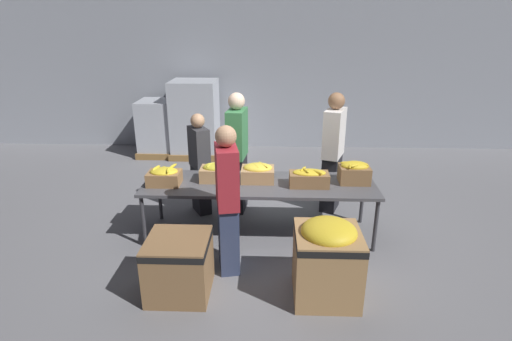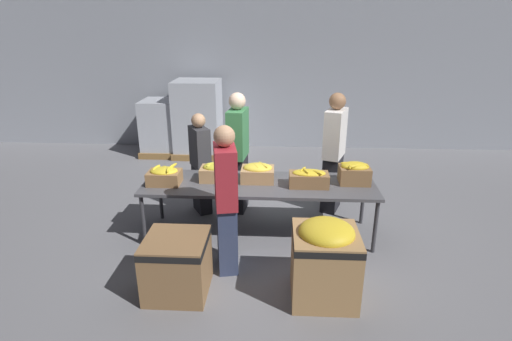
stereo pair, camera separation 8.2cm
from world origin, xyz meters
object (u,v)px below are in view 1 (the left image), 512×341
(sorting_table, at_px, (259,186))
(volunteer_0, at_px, (333,153))
(banana_box_0, at_px, (164,176))
(donation_bin_1, at_px, (327,257))
(banana_box_3, at_px, (309,178))
(volunteer_1, at_px, (237,154))
(banana_box_4, at_px, (354,172))
(donation_bin_0, at_px, (179,264))
(pallet_stack_0, at_px, (195,119))
(banana_box_2, at_px, (258,172))
(volunteer_2, at_px, (200,165))
(volunteer_3, at_px, (228,201))
(banana_box_1, at_px, (216,172))
(pallet_stack_1, at_px, (160,128))

(sorting_table, height_order, volunteer_0, volunteer_0)
(banana_box_0, height_order, donation_bin_1, banana_box_0)
(banana_box_3, xyz_separation_m, volunteer_1, (-0.98, 0.82, 0.04))
(banana_box_4, xyz_separation_m, volunteer_1, (-1.57, 0.68, 0.00))
(donation_bin_0, xyz_separation_m, pallet_stack_0, (-0.67, 4.74, 0.44))
(banana_box_0, xyz_separation_m, banana_box_2, (1.19, 0.17, 0.01))
(banana_box_4, xyz_separation_m, volunteer_2, (-2.12, 0.59, -0.14))
(banana_box_2, relative_size, volunteer_0, 0.24)
(volunteer_3, bearing_deg, donation_bin_0, 124.15)
(sorting_table, xyz_separation_m, banana_box_1, (-0.58, 0.08, 0.16))
(pallet_stack_0, bearing_deg, pallet_stack_1, 179.04)
(banana_box_1, height_order, banana_box_4, banana_box_4)
(pallet_stack_0, bearing_deg, banana_box_0, -86.00)
(banana_box_0, distance_m, volunteer_0, 2.46)
(volunteer_1, relative_size, pallet_stack_0, 1.12)
(banana_box_0, relative_size, volunteer_1, 0.23)
(banana_box_1, height_order, donation_bin_0, banana_box_1)
(volunteer_0, bearing_deg, sorting_table, -30.76)
(volunteer_3, bearing_deg, donation_bin_1, -125.24)
(banana_box_2, distance_m, volunteer_1, 0.75)
(banana_box_0, bearing_deg, donation_bin_1, -31.65)
(volunteer_0, bearing_deg, volunteer_3, -19.30)
(banana_box_0, distance_m, volunteer_2, 0.82)
(sorting_table, height_order, donation_bin_0, sorting_table)
(banana_box_4, bearing_deg, banana_box_1, 179.92)
(banana_box_1, distance_m, volunteer_0, 1.81)
(donation_bin_1, relative_size, pallet_stack_0, 0.54)
(banana_box_1, height_order, volunteer_3, volunteer_3)
(volunteer_3, bearing_deg, banana_box_0, 39.71)
(sorting_table, distance_m, banana_box_0, 1.23)
(volunteer_0, bearing_deg, pallet_stack_0, -115.31)
(banana_box_0, xyz_separation_m, banana_box_4, (2.44, 0.16, 0.03))
(banana_box_2, height_order, volunteer_3, volunteer_3)
(volunteer_0, xyz_separation_m, pallet_stack_1, (-3.29, 2.63, -0.31))
(banana_box_1, bearing_deg, pallet_stack_0, 104.72)
(pallet_stack_1, bearing_deg, pallet_stack_0, -0.96)
(volunteer_2, height_order, donation_bin_0, volunteer_2)
(volunteer_3, xyz_separation_m, donation_bin_0, (-0.47, -0.47, -0.50))
(volunteer_0, bearing_deg, donation_bin_1, 11.80)
(banana_box_1, relative_size, donation_bin_1, 0.46)
(banana_box_0, distance_m, volunteer_1, 1.21)
(sorting_table, distance_m, donation_bin_0, 1.55)
(donation_bin_0, bearing_deg, pallet_stack_1, 106.79)
(banana_box_4, height_order, volunteer_3, volunteer_3)
(donation_bin_1, bearing_deg, sorting_table, 119.54)
(volunteer_1, distance_m, volunteer_2, 0.57)
(sorting_table, height_order, banana_box_0, banana_box_0)
(sorting_table, relative_size, banana_box_2, 7.05)
(sorting_table, bearing_deg, banana_box_1, 172.33)
(volunteer_3, bearing_deg, volunteer_1, -10.40)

